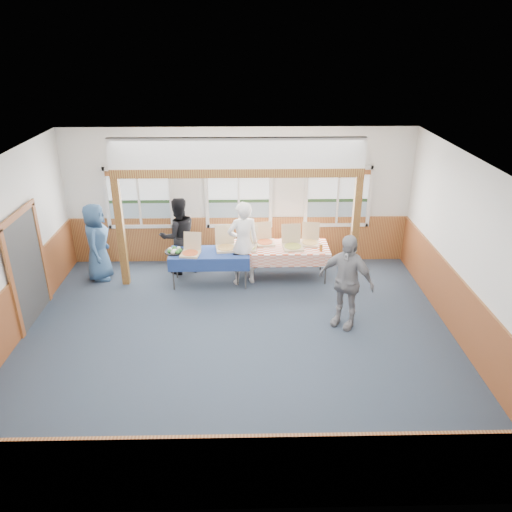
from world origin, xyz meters
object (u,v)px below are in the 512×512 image
(woman_black, at_px, (179,236))
(man_blue, at_px, (97,242))
(table_right, at_px, (281,249))
(table_left, at_px, (210,255))
(person_grey, at_px, (346,281))
(woman_white, at_px, (243,244))

(woman_black, xyz_separation_m, man_blue, (-1.76, -0.29, -0.01))
(man_blue, bearing_deg, table_right, -93.17)
(table_left, distance_m, man_blue, 2.52)
(table_right, height_order, man_blue, man_blue)
(person_grey, bearing_deg, man_blue, -167.18)
(table_left, height_order, woman_black, woman_black)
(woman_white, bearing_deg, man_blue, -21.10)
(table_left, height_order, table_right, same)
(woman_black, distance_m, person_grey, 4.10)
(woman_white, xyz_separation_m, man_blue, (-3.22, 0.31, -0.06))
(woman_black, xyz_separation_m, person_grey, (3.35, -2.37, 0.03))
(table_left, relative_size, person_grey, 1.02)
(woman_white, bearing_deg, table_right, -178.91)
(woman_white, bearing_deg, table_left, -14.38)
(woman_black, bearing_deg, person_grey, 121.39)
(woman_black, bearing_deg, man_blue, -14.01)
(table_right, relative_size, man_blue, 1.28)
(table_right, relative_size, person_grey, 1.22)
(woman_white, distance_m, woman_black, 1.58)
(table_right, height_order, person_grey, person_grey)
(woman_white, distance_m, man_blue, 3.23)
(man_blue, xyz_separation_m, person_grey, (5.11, -2.07, 0.04))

